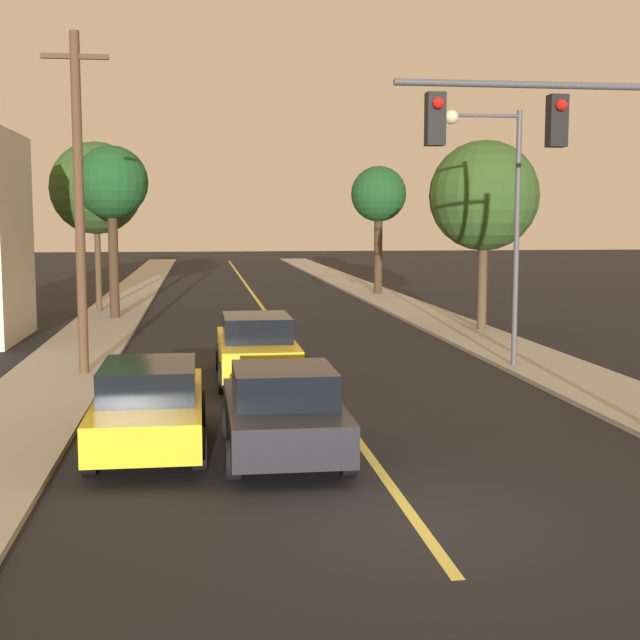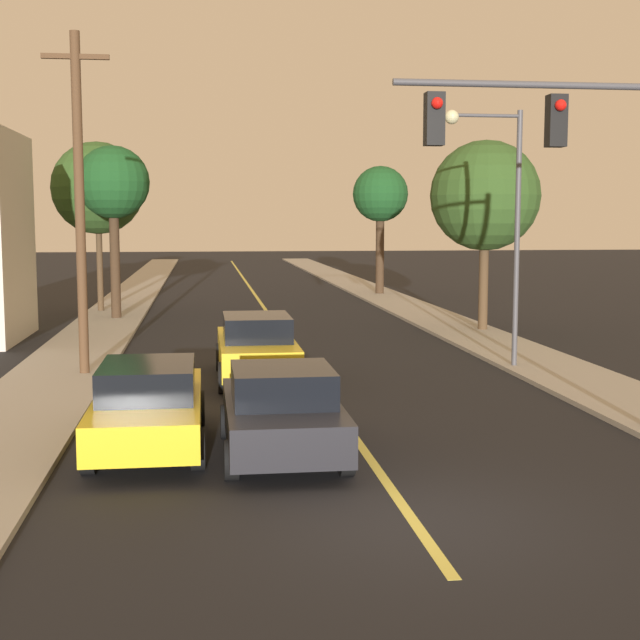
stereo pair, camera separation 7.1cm
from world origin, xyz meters
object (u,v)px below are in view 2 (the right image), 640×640
tree_right_near (485,196)px  car_outer_lane_front (149,404)px  tree_right_far (380,196)px  tree_left_far (98,188)px  car_near_lane_second (257,347)px  streetlamp_right (499,201)px  traffic_signal_mast (575,176)px  tree_left_near (113,184)px  utility_pole_left (80,199)px  car_near_lane_front (282,411)px

tree_right_near → car_outer_lane_front: bearing=-126.1°
tree_right_far → tree_left_far: bearing=-152.0°
car_near_lane_second → tree_left_far: bearing=108.4°
streetlamp_right → tree_right_near: bearing=74.6°
traffic_signal_mast → tree_left_near: size_ratio=0.96×
traffic_signal_mast → streetlamp_right: bearing=81.9°
traffic_signal_mast → utility_pole_left: size_ratio=0.77×
car_near_lane_second → streetlamp_right: streetlamp_right is taller
car_near_lane_second → car_near_lane_front: bearing=-90.0°
streetlamp_right → utility_pole_left: utility_pole_left is taller
car_outer_lane_front → streetlamp_right: 11.57m
traffic_signal_mast → tree_left_near: (-9.92, 20.06, 0.58)m
utility_pole_left → tree_left_near: size_ratio=1.25×
car_near_lane_second → streetlamp_right: 7.27m
tree_left_near → tree_right_near: size_ratio=1.02×
car_near_lane_second → traffic_signal_mast: 9.03m
car_outer_lane_front → tree_left_near: tree_left_near is taller
car_outer_lane_front → car_near_lane_front: bearing=-20.6°
tree_left_far → car_near_lane_front: bearing=-76.8°
car_outer_lane_front → car_near_lane_second: bearing=70.2°
utility_pole_left → tree_left_far: (-1.32, 15.60, 0.78)m
streetlamp_right → tree_left_far: 19.82m
car_near_lane_front → tree_left_near: (-4.64, 20.81, 4.49)m
streetlamp_right → car_outer_lane_front: bearing=-140.7°
car_near_lane_second → car_outer_lane_front: (-2.21, -6.15, -0.07)m
tree_left_near → tree_right_far: size_ratio=1.01×
streetlamp_right → tree_right_far: (1.51, 22.98, 0.73)m
car_near_lane_second → traffic_signal_mast: size_ratio=0.77×
streetlamp_right → tree_left_far: size_ratio=0.94×
car_outer_lane_front → utility_pole_left: bearing=105.5°
car_near_lane_front → tree_right_near: size_ratio=0.65×
streetlamp_right → tree_right_near: 7.85m
traffic_signal_mast → car_outer_lane_front: bearing=179.4°
car_outer_lane_front → traffic_signal_mast: 8.45m
car_near_lane_front → utility_pole_left: 9.81m
tree_right_near → tree_left_far: bearing=149.1°
car_near_lane_front → car_outer_lane_front: size_ratio=0.84×
streetlamp_right → tree_right_far: 23.04m
tree_right_near → tree_right_far: size_ratio=1.00×
car_near_lane_front → streetlamp_right: bearing=51.1°
tree_right_far → traffic_signal_mast: bearing=-94.8°
streetlamp_right → tree_right_far: streetlamp_right is taller
tree_left_near → car_near_lane_second: bearing=-71.4°
car_near_lane_second → tree_right_far: (7.80, 23.79, 4.29)m
car_near_lane_front → tree_left_near: tree_left_near is taller
utility_pole_left → car_outer_lane_front: bearing=-74.5°
traffic_signal_mast → streetlamp_right: streetlamp_right is taller
car_outer_lane_front → tree_left_far: (-3.33, 22.84, 4.43)m
car_outer_lane_front → tree_left_far: bearing=98.3°
car_near_lane_second → tree_right_near: size_ratio=0.76×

